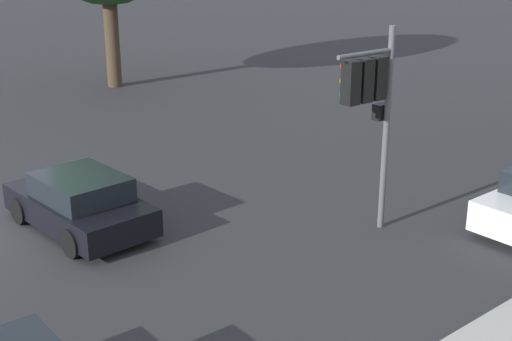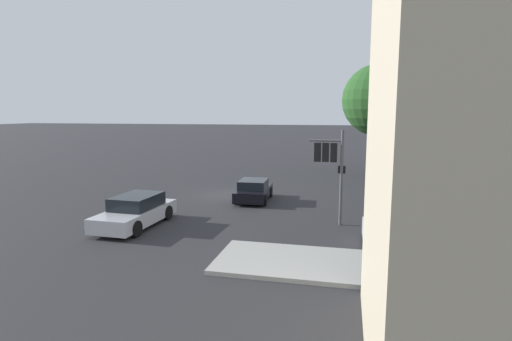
{
  "view_description": "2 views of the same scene",
  "coord_description": "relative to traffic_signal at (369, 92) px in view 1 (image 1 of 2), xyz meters",
  "views": [
    {
      "loc": [
        15.06,
        -4.52,
        6.56
      ],
      "look_at": [
        3.04,
        5.58,
        1.05
      ],
      "focal_mm": 50.0,
      "sensor_mm": 36.0,
      "label": 1
    },
    {
      "loc": [
        24.47,
        7.41,
        5.32
      ],
      "look_at": [
        1.41,
        2.12,
        1.88
      ],
      "focal_mm": 28.0,
      "sensor_mm": 36.0,
      "label": 2
    }
  ],
  "objects": [
    {
      "name": "traffic_signal",
      "position": [
        0.0,
        0.0,
        0.0
      ],
      "size": [
        0.55,
        1.71,
        4.52
      ],
      "rotation": [
        0.0,
        0.0,
        3.1
      ],
      "color": "#515456",
      "rests_on": "ground_plane"
    },
    {
      "name": "crossing_car_0",
      "position": [
        -4.18,
        -4.69,
        -2.57
      ],
      "size": [
        3.91,
        2.07,
        1.3
      ],
      "rotation": [
        0.0,
        0.0,
        3.19
      ],
      "color": "black",
      "rests_on": "ground_plane"
    }
  ]
}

